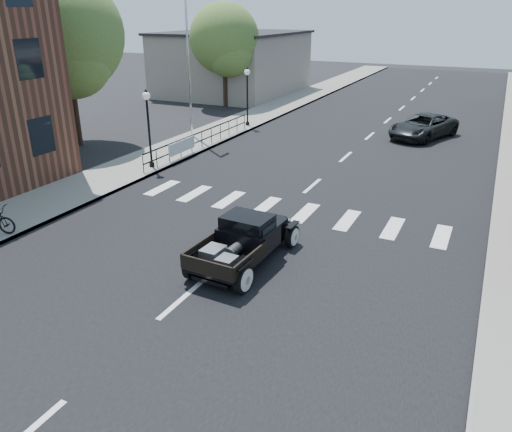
% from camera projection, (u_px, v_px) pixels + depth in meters
% --- Properties ---
extents(ground, '(120.00, 120.00, 0.00)m').
position_uv_depth(ground, '(235.00, 253.00, 15.40)').
color(ground, black).
rests_on(ground, ground).
extents(road, '(14.00, 80.00, 0.02)m').
position_uv_depth(road, '(361.00, 144.00, 27.87)').
color(road, black).
rests_on(road, ground).
extents(road_markings, '(12.00, 60.00, 0.06)m').
position_uv_depth(road_markings, '(334.00, 168.00, 23.71)').
color(road_markings, silver).
rests_on(road_markings, ground).
extents(sidewalk_left, '(3.00, 80.00, 0.15)m').
position_uv_depth(sidewalk_left, '(228.00, 128.00, 31.25)').
color(sidewalk_left, gray).
rests_on(sidewalk_left, ground).
extents(low_building_left, '(10.00, 12.00, 5.00)m').
position_uv_depth(low_building_left, '(233.00, 64.00, 43.74)').
color(low_building_left, gray).
rests_on(low_building_left, ground).
extents(railing, '(0.08, 10.00, 1.00)m').
position_uv_depth(railing, '(202.00, 138.00, 26.39)').
color(railing, black).
rests_on(railing, sidewalk_left).
extents(banner, '(0.04, 2.20, 0.60)m').
position_uv_depth(banner, '(182.00, 151.00, 24.77)').
color(banner, silver).
rests_on(banner, sidewalk_left).
extents(lamp_post_b, '(0.36, 0.36, 3.57)m').
position_uv_depth(lamp_post_b, '(149.00, 129.00, 22.69)').
color(lamp_post_b, black).
rests_on(lamp_post_b, sidewalk_left).
extents(lamp_post_c, '(0.36, 0.36, 3.57)m').
position_uv_depth(lamp_post_c, '(247.00, 97.00, 31.01)').
color(lamp_post_c, black).
rests_on(lamp_post_c, sidewalk_left).
extents(flagpole, '(0.12, 0.12, 10.94)m').
position_uv_depth(flagpole, '(187.00, 36.00, 26.91)').
color(flagpole, silver).
rests_on(flagpole, sidewalk_left).
extents(big_tree_near, '(6.01, 6.01, 8.82)m').
position_uv_depth(big_tree_near, '(69.00, 62.00, 25.97)').
color(big_tree_near, '#4B662B').
rests_on(big_tree_near, ground).
extents(big_tree_far, '(5.14, 5.14, 7.56)m').
position_uv_depth(big_tree_far, '(225.00, 55.00, 37.26)').
color(big_tree_far, '#4B662B').
rests_on(big_tree_far, ground).
extents(hotrod_pickup, '(2.20, 4.35, 1.48)m').
position_uv_depth(hotrod_pickup, '(244.00, 240.00, 14.54)').
color(hotrod_pickup, black).
rests_on(hotrod_pickup, ground).
extents(second_car, '(3.85, 5.37, 1.36)m').
position_uv_depth(second_car, '(423.00, 127.00, 28.89)').
color(second_car, black).
rests_on(second_car, ground).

